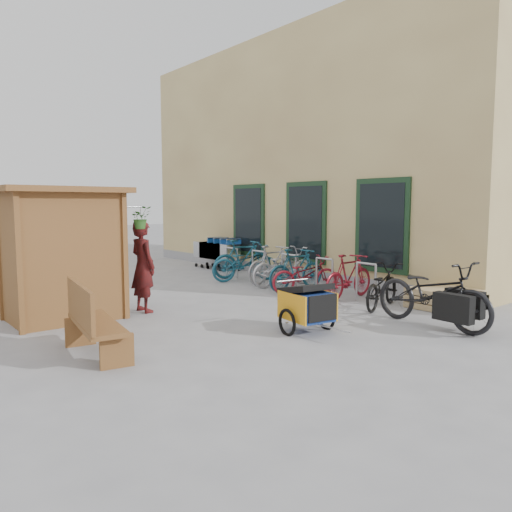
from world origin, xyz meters
TOP-DOWN VIEW (x-y plane):
  - ground at (0.00, 0.00)m, footprint 80.00×80.00m
  - building at (6.49, 4.50)m, footprint 6.07×13.00m
  - kiosk at (-3.28, 2.47)m, footprint 2.49×1.65m
  - bike_rack at (2.30, 2.40)m, footprint 0.05×5.35m
  - pallet_stack at (3.00, -1.40)m, footprint 1.00×1.20m
  - bench at (-3.68, -0.04)m, footprint 0.75×1.69m
  - shopping_carts at (3.00, 6.58)m, footprint 0.58×1.94m
  - child_trailer at (-0.42, -0.96)m, footprint 0.91×1.47m
  - cargo_bike at (1.51, -2.07)m, footprint 0.86×2.24m
  - person_kiosk at (-1.78, 2.18)m, footprint 0.48×0.68m
  - bike_0 at (2.10, -0.55)m, footprint 1.79×1.08m
  - bike_1 at (2.36, 0.51)m, footprint 1.71×0.61m
  - bike_2 at (2.10, 1.63)m, footprint 1.78×1.09m
  - bike_3 at (2.23, 2.06)m, footprint 1.73×0.56m
  - bike_4 at (2.40, 2.72)m, footprint 1.95×0.81m
  - bike_5 at (2.46, 3.20)m, footprint 1.71×0.54m
  - bike_6 at (2.16, 3.97)m, footprint 2.02×1.25m
  - bike_7 at (2.48, 4.52)m, footprint 1.88×0.88m

SIDE VIEW (x-z plane):
  - ground at x=0.00m, z-range 0.00..0.00m
  - pallet_stack at x=3.00m, z-range 0.01..0.41m
  - bike_2 at x=2.10m, z-range 0.00..0.89m
  - bike_0 at x=2.10m, z-range 0.00..0.89m
  - child_trailer at x=-0.42m, z-range 0.05..0.90m
  - bike_6 at x=2.16m, z-range 0.00..1.00m
  - bike_4 at x=2.40m, z-range 0.00..1.00m
  - bike_1 at x=2.36m, z-range 0.00..1.01m
  - bike_5 at x=2.46m, z-range 0.00..1.02m
  - bike_3 at x=2.23m, z-range 0.00..1.03m
  - bike_rack at x=2.30m, z-range 0.08..0.95m
  - bench at x=-3.68m, z-range 0.01..1.04m
  - bike_7 at x=2.48m, z-range 0.00..1.09m
  - cargo_bike at x=1.51m, z-range -0.01..1.15m
  - shopping_carts at x=3.00m, z-range 0.09..1.12m
  - person_kiosk at x=-1.78m, z-range 0.00..1.79m
  - kiosk at x=-3.28m, z-range 0.35..2.75m
  - building at x=6.49m, z-range -0.01..6.99m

